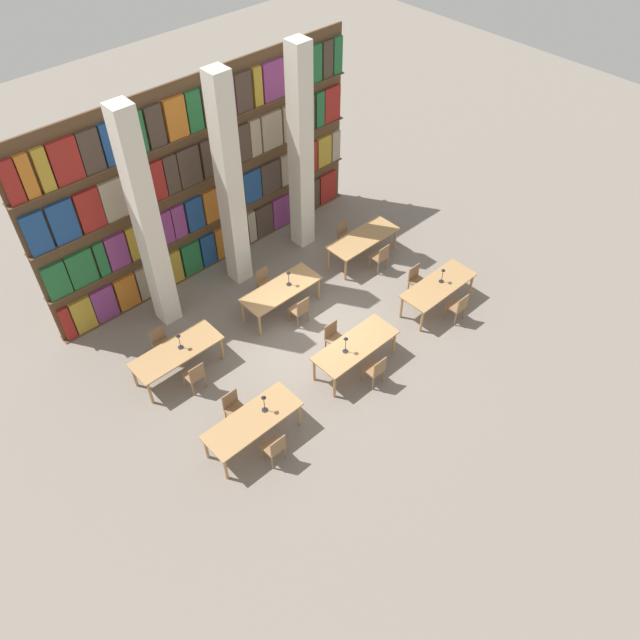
{
  "coord_description": "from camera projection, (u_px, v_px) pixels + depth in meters",
  "views": [
    {
      "loc": [
        -7.44,
        -8.17,
        11.79
      ],
      "look_at": [
        0.0,
        -0.14,
        0.69
      ],
      "focal_mm": 35.0,
      "sensor_mm": 36.0,
      "label": 1
    }
  ],
  "objects": [
    {
      "name": "pillar_left",
      "position": [
        147.0,
        225.0,
        14.53
      ],
      "size": [
        0.51,
        0.51,
        6.0
      ],
      "color": "silver",
      "rests_on": "ground_plane"
    },
    {
      "name": "chair_2",
      "position": [
        376.0,
        370.0,
        14.72
      ],
      "size": [
        0.42,
        0.4,
        0.89
      ],
      "color": "olive",
      "rests_on": "ground_plane"
    },
    {
      "name": "reading_table_2",
      "position": [
        438.0,
        287.0,
        16.46
      ],
      "size": [
        2.21,
        0.86,
        0.77
      ],
      "color": "tan",
      "rests_on": "ground_plane"
    },
    {
      "name": "chair_0",
      "position": [
        275.0,
        447.0,
        13.21
      ],
      "size": [
        0.42,
        0.4,
        0.89
      ],
      "color": "olive",
      "rests_on": "ground_plane"
    },
    {
      "name": "desk_lamp_1",
      "position": [
        346.0,
        342.0,
        14.51
      ],
      "size": [
        0.14,
        0.14,
        0.5
      ],
      "color": "#232328",
      "rests_on": "reading_table_1"
    },
    {
      "name": "chair_11",
      "position": [
        345.0,
        234.0,
        18.39
      ],
      "size": [
        0.42,
        0.4,
        0.89
      ],
      "rotation": [
        0.0,
        0.0,
        3.14
      ],
      "color": "olive",
      "rests_on": "ground_plane"
    },
    {
      "name": "chair_5",
      "position": [
        416.0,
        280.0,
        16.96
      ],
      "size": [
        0.42,
        0.4,
        0.89
      ],
      "rotation": [
        0.0,
        0.0,
        3.14
      ],
      "color": "olive",
      "rests_on": "ground_plane"
    },
    {
      "name": "desk_lamp_0",
      "position": [
        264.0,
        401.0,
        13.31
      ],
      "size": [
        0.14,
        0.14,
        0.5
      ],
      "color": "#232328",
      "rests_on": "reading_table_0"
    },
    {
      "name": "chair_10",
      "position": [
        380.0,
        257.0,
        17.65
      ],
      "size": [
        0.42,
        0.4,
        0.89
      ],
      "color": "olive",
      "rests_on": "ground_plane"
    },
    {
      "name": "chair_8",
      "position": [
        300.0,
        309.0,
        16.15
      ],
      "size": [
        0.42,
        0.4,
        0.89
      ],
      "color": "olive",
      "rests_on": "ground_plane"
    },
    {
      "name": "chair_7",
      "position": [
        162.0,
        342.0,
        15.33
      ],
      "size": [
        0.42,
        0.4,
        0.89
      ],
      "rotation": [
        0.0,
        0.0,
        3.14
      ],
      "color": "olive",
      "rests_on": "ground_plane"
    },
    {
      "name": "reading_table_5",
      "position": [
        363.0,
        239.0,
        17.88
      ],
      "size": [
        2.21,
        0.86,
        0.77
      ],
      "color": "tan",
      "rests_on": "ground_plane"
    },
    {
      "name": "reading_table_0",
      "position": [
        253.0,
        422.0,
        13.43
      ],
      "size": [
        2.21,
        0.86,
        0.77
      ],
      "color": "tan",
      "rests_on": "ground_plane"
    },
    {
      "name": "chair_1",
      "position": [
        234.0,
        407.0,
        13.94
      ],
      "size": [
        0.42,
        0.4,
        0.89
      ],
      "rotation": [
        0.0,
        0.0,
        3.14
      ],
      "color": "olive",
      "rests_on": "ground_plane"
    },
    {
      "name": "reading_table_4",
      "position": [
        281.0,
        291.0,
        16.36
      ],
      "size": [
        2.21,
        0.86,
        0.77
      ],
      "color": "tan",
      "rests_on": "ground_plane"
    },
    {
      "name": "pillar_right",
      "position": [
        301.0,
        152.0,
        16.82
      ],
      "size": [
        0.51,
        0.51,
        6.0
      ],
      "color": "silver",
      "rests_on": "ground_plane"
    },
    {
      "name": "reading_table_3",
      "position": [
        177.0,
        353.0,
        14.82
      ],
      "size": [
        2.21,
        0.86,
        0.77
      ],
      "color": "tan",
      "rests_on": "ground_plane"
    },
    {
      "name": "desk_lamp_4",
      "position": [
        289.0,
        276.0,
        16.19
      ],
      "size": [
        0.14,
        0.14,
        0.46
      ],
      "color": "#232328",
      "rests_on": "reading_table_4"
    },
    {
      "name": "chair_6",
      "position": [
        195.0,
        375.0,
        14.6
      ],
      "size": [
        0.42,
        0.4,
        0.89
      ],
      "color": "olive",
      "rests_on": "ground_plane"
    },
    {
      "name": "pillar_center",
      "position": [
        230.0,
        186.0,
        15.67
      ],
      "size": [
        0.51,
        0.51,
        6.0
      ],
      "color": "silver",
      "rests_on": "ground_plane"
    },
    {
      "name": "chair_9",
      "position": [
        265.0,
        282.0,
        16.88
      ],
      "size": [
        0.42,
        0.4,
        0.89
      ],
      "rotation": [
        0.0,
        0.0,
        3.14
      ],
      "color": "olive",
      "rests_on": "ground_plane"
    },
    {
      "name": "ground_plane",
      "position": [
        316.0,
        336.0,
        16.15
      ],
      "size": [
        40.0,
        40.0,
        0.0
      ],
      "primitive_type": "plane",
      "color": "gray"
    },
    {
      "name": "desk_lamp_2",
      "position": [
        443.0,
        273.0,
        16.27
      ],
      "size": [
        0.14,
        0.14,
        0.45
      ],
      "color": "#232328",
      "rests_on": "reading_table_2"
    },
    {
      "name": "chair_4",
      "position": [
        458.0,
        306.0,
        16.22
      ],
      "size": [
        0.42,
        0.4,
        0.89
      ],
      "color": "olive",
      "rests_on": "ground_plane"
    },
    {
      "name": "desk_lamp_3",
      "position": [
        179.0,
        339.0,
        14.62
      ],
      "size": [
        0.14,
        0.14,
        0.46
      ],
      "color": "#232328",
      "rests_on": "reading_table_3"
    },
    {
      "name": "chair_3",
      "position": [
        334.0,
        337.0,
        15.45
      ],
      "size": [
        0.42,
        0.4,
        0.89
      ],
      "rotation": [
        0.0,
        0.0,
        3.14
      ],
      "color": "olive",
      "rests_on": "ground_plane"
    },
    {
      "name": "bookshelf_bank",
      "position": [
        206.0,
        182.0,
        16.48
      ],
      "size": [
        9.8,
        0.35,
        5.5
      ],
      "color": "brown",
      "rests_on": "ground_plane"
    },
    {
      "name": "reading_table_1",
      "position": [
        355.0,
        347.0,
        14.96
      ],
      "size": [
        2.21,
        0.86,
        0.77
      ],
      "color": "tan",
      "rests_on": "ground_plane"
    }
  ]
}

